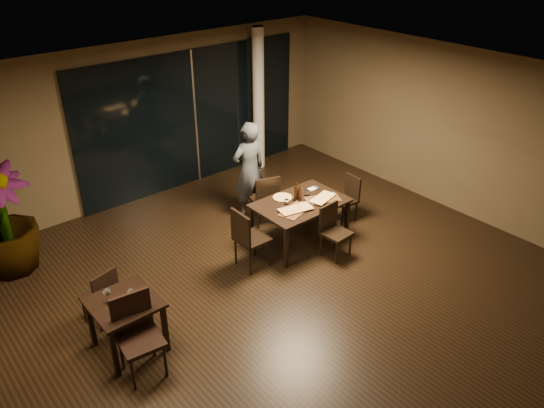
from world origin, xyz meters
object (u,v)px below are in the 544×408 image
Objects in this scene: chair_main_left at (248,236)px; chair_side_near at (137,331)px; side_table at (125,310)px; diner at (249,170)px; bottle_c at (296,191)px; chair_main_near at (333,228)px; chair_main_right at (348,196)px; potted_plant at (2,220)px; bottle_a at (295,193)px; chair_side_far at (102,294)px; bottle_b at (300,193)px; main_table at (300,206)px; chair_main_far at (266,197)px.

chair_main_left is 0.96× the size of chair_side_near.
chair_side_near is (-0.05, -0.40, -0.03)m from side_table.
diner is at bearing 28.27° from side_table.
side_table is at bearing -169.50° from bottle_c.
chair_main_near is 0.49× the size of diner.
diner is (-1.24, 1.29, 0.43)m from chair_main_right.
side_table is at bearing -77.55° from potted_plant.
chair_side_far is at bearing 178.86° from bottle_a.
bottle_a is 0.07m from bottle_b.
main_table is 0.22m from bottle_b.
chair_main_right is at bearing -0.04° from main_table.
diner is at bearing 93.72° from bottle_b.
bottle_b reaches higher than bottle_a.
bottle_a is at bearing 99.95° from chair_main_near.
chair_main_far is 0.54× the size of diner.
bottle_b reaches higher than main_table.
bottle_a is at bearing 96.29° from diner.
side_table is at bearing -76.90° from chair_main_right.
chair_main_left is 1.74m from diner.
side_table is 3.55m from chair_main_near.
chair_main_near is at bearing 100.69° from diner.
chair_main_near is 1.03× the size of chair_side_far.
chair_main_left is 3.71m from potted_plant.
diner is at bearing 91.91° from bottle_a.
chair_main_near is 0.87× the size of chair_main_left.
chair_main_far is at bearing 21.52° from side_table.
bottle_b is (1.15, 0.07, 0.33)m from chair_main_left.
bottle_a is at bearing 23.41° from chair_side_near.
chair_main_left is at bearing 11.33° from side_table.
chair_main_far is at bearing -49.71° from chair_main_left.
chair_main_left is 1.23m from bottle_c.
chair_main_near is 2.92× the size of bottle_c.
chair_side_far is 0.48× the size of potted_plant.
chair_side_near is 3.64m from bottle_c.
chair_main_right is at bearing 165.12° from chair_main_far.
diner is (0.01, 0.48, 0.36)m from chair_main_far.
bottle_b is at bearing 114.80° from chair_main_far.
diner reaches higher than chair_main_near.
bottle_b is (-1.16, 0.03, 0.43)m from chair_main_right.
chair_main_near is 5.08m from potted_plant.
main_table is 1.69× the size of chair_main_near.
side_table is 2.63× the size of bottle_c.
chair_main_near is at bearing -76.54° from bottle_a.
bottle_c reaches higher than chair_main_near.
chair_side_near reaches higher than side_table.
chair_main_right is 1.22m from bottle_c.
bottle_b is at bearing 163.06° from chair_side_far.
side_table is 0.76× the size of chair_side_near.
diner reaches higher than potted_plant.
chair_side_near is 4.04m from diner.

